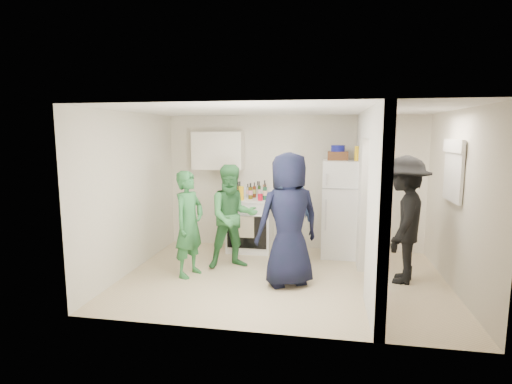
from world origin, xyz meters
TOP-DOWN VIEW (x-y plane):
  - floor at (0.00, 0.00)m, footprint 4.80×4.80m
  - wall_back at (0.00, 1.70)m, footprint 4.80×0.00m
  - wall_front at (0.00, -1.70)m, footprint 4.80×0.00m
  - wall_left at (-2.40, 0.00)m, footprint 0.00×3.40m
  - wall_right at (2.40, 0.00)m, footprint 0.00×3.40m
  - ceiling at (0.00, 0.00)m, footprint 4.80×4.80m
  - partition_pier_back at (1.20, 1.10)m, footprint 0.12×1.20m
  - partition_pier_front at (1.20, -1.10)m, footprint 0.12×1.20m
  - partition_header at (1.20, 0.00)m, footprint 0.12×1.00m
  - stove at (-0.76, 1.37)m, footprint 0.82×0.69m
  - upper_cabinet at (-1.40, 1.52)m, footprint 0.95×0.34m
  - fridge at (0.90, 1.34)m, footprint 0.70×0.68m
  - wicker_basket at (0.80, 1.39)m, footprint 0.35×0.25m
  - blue_bowl at (0.80, 1.39)m, footprint 0.24×0.24m
  - yellow_cup_stack_top at (1.12, 1.24)m, footprint 0.09×0.09m
  - wall_clock at (0.05, 1.68)m, footprint 0.22×0.02m
  - spice_shelf at (0.00, 1.65)m, footprint 0.35×0.08m
  - nook_window at (2.38, 0.20)m, footprint 0.03×0.70m
  - nook_window_frame at (2.36, 0.20)m, footprint 0.04×0.76m
  - nook_valance at (2.34, 0.20)m, footprint 0.04×0.82m
  - yellow_cup_stack_stove at (-0.88, 1.15)m, footprint 0.09×0.09m
  - red_cup at (-0.54, 1.17)m, footprint 0.09×0.09m
  - person_green_left at (-1.42, -0.10)m, footprint 0.55×0.68m
  - person_green_center at (-0.86, 0.38)m, footprint 1.01×0.92m
  - person_denim at (0.02, 0.62)m, footprint 1.05×1.10m
  - person_navy at (0.10, -0.22)m, footprint 1.12×0.99m
  - person_nook at (1.73, 0.21)m, footprint 1.01×1.35m
  - bottle_a at (-1.04, 1.50)m, footprint 0.06×0.06m
  - bottle_b at (-0.93, 1.27)m, footprint 0.07×0.07m
  - bottle_c at (-0.83, 1.50)m, footprint 0.06×0.06m
  - bottle_d at (-0.74, 1.31)m, footprint 0.08×0.08m
  - bottle_e at (-0.65, 1.55)m, footprint 0.06×0.06m
  - bottle_f at (-0.59, 1.38)m, footprint 0.06×0.06m
  - bottle_g at (-0.51, 1.50)m, footprint 0.07×0.07m
  - bottle_h at (-1.08, 1.24)m, footprint 0.07×0.07m
  - bottle_i at (-0.70, 1.49)m, footprint 0.06×0.06m
  - bottle_j at (-0.47, 1.27)m, footprint 0.07×0.07m
  - bottle_k at (-1.00, 1.40)m, footprint 0.07×0.07m

SIDE VIEW (x-z plane):
  - floor at x=0.00m, z-range 0.00..0.00m
  - stove at x=-0.76m, z-range 0.00..0.98m
  - person_green_left at x=-1.42m, z-range 0.00..1.62m
  - person_green_center at x=-0.86m, z-range 0.00..1.68m
  - fridge at x=0.90m, z-range 0.00..1.71m
  - person_denim at x=0.02m, z-range 0.00..1.83m
  - person_nook at x=1.73m, z-range 0.00..1.86m
  - person_navy at x=0.10m, z-range 0.00..1.92m
  - red_cup at x=-0.54m, z-range 0.98..1.10m
  - yellow_cup_stack_stove at x=-0.88m, z-range 0.98..1.23m
  - bottle_c at x=-0.83m, z-range 0.98..1.24m
  - bottle_h at x=-1.08m, z-range 0.98..1.25m
  - bottle_i at x=-0.70m, z-range 0.98..1.27m
  - bottle_d at x=-0.74m, z-range 0.98..1.28m
  - bottle_e at x=-0.65m, z-range 0.98..1.28m
  - bottle_k at x=-1.00m, z-range 0.98..1.28m
  - bottle_j at x=-0.47m, z-range 0.98..1.29m
  - bottle_f at x=-0.59m, z-range 0.98..1.30m
  - bottle_a at x=-1.04m, z-range 0.98..1.30m
  - bottle_b at x=-0.93m, z-range 0.98..1.30m
  - bottle_g at x=-0.51m, z-range 0.98..1.31m
  - wall_back at x=0.00m, z-range -1.15..3.65m
  - wall_front at x=0.00m, z-range -1.15..3.65m
  - wall_left at x=-2.40m, z-range -0.45..2.95m
  - wall_right at x=2.40m, z-range -0.45..2.95m
  - partition_pier_back at x=1.20m, z-range 0.00..2.50m
  - partition_pier_front at x=1.20m, z-range 0.00..2.50m
  - spice_shelf at x=0.00m, z-range 1.34..1.36m
  - nook_window at x=2.38m, z-range 1.25..2.05m
  - nook_window_frame at x=2.36m, z-range 1.22..2.08m
  - wall_clock at x=0.05m, z-range 1.59..1.81m
  - wicker_basket at x=0.80m, z-range 1.71..1.86m
  - yellow_cup_stack_top at x=1.12m, z-range 1.71..1.96m
  - upper_cabinet at x=-1.40m, z-range 1.50..2.20m
  - blue_bowl at x=0.80m, z-range 1.86..1.97m
  - nook_valance at x=2.34m, z-range 1.91..2.09m
  - partition_header at x=1.20m, z-range 2.10..2.50m
  - ceiling at x=0.00m, z-range 2.50..2.50m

